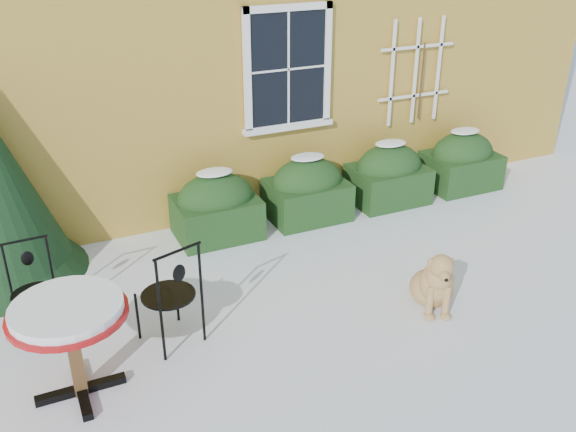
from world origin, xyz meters
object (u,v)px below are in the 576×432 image
dog (435,283)px  patio_chair_near (171,294)px  bistro_table (69,320)px  patio_chair_far (34,290)px

dog → patio_chair_near: bearing=-169.1°
bistro_table → patio_chair_far: bearing=101.1°
patio_chair_far → dog: 4.07m
bistro_table → dog: bearing=-3.1°
patio_chair_near → patio_chair_far: size_ratio=1.14×
patio_chair_far → patio_chair_near: bearing=-34.4°
bistro_table → patio_chair_near: (0.96, 0.38, -0.22)m
bistro_table → patio_chair_far: patio_chair_far is taller
patio_chair_near → patio_chair_far: 1.39m
bistro_table → patio_chair_near: bearing=21.6°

